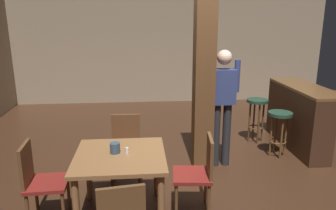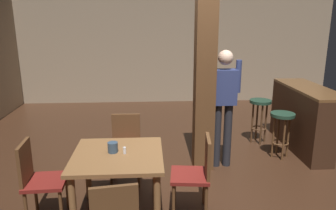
{
  "view_description": "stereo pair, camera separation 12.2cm",
  "coord_description": "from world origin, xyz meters",
  "px_view_note": "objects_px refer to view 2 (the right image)",
  "views": [
    {
      "loc": [
        -0.83,
        -3.95,
        2.14
      ],
      "look_at": [
        -0.46,
        0.18,
        1.04
      ],
      "focal_mm": 35.0,
      "sensor_mm": 36.0,
      "label": 1
    },
    {
      "loc": [
        -0.71,
        -3.96,
        2.14
      ],
      "look_at": [
        -0.46,
        0.18,
        1.04
      ],
      "focal_mm": 35.0,
      "sensor_mm": 36.0,
      "label": 2
    }
  ],
  "objects_px": {
    "dining_table": "(118,164)",
    "standing_person": "(224,101)",
    "napkin_cup": "(113,147)",
    "bar_stool_near": "(282,124)",
    "chair_west": "(38,177)",
    "chair_north": "(126,145)",
    "bar_counter": "(301,118)",
    "bar_stool_mid": "(260,110)",
    "salt_shaker": "(125,150)",
    "chair_east": "(197,171)"
  },
  "relations": [
    {
      "from": "napkin_cup",
      "to": "bar_stool_mid",
      "type": "distance_m",
      "value": 3.11
    },
    {
      "from": "chair_north",
      "to": "bar_stool_mid",
      "type": "bearing_deg",
      "value": 29.23
    },
    {
      "from": "dining_table",
      "to": "bar_stool_mid",
      "type": "height_order",
      "value": "bar_stool_mid"
    },
    {
      "from": "chair_north",
      "to": "napkin_cup",
      "type": "distance_m",
      "value": 0.86
    },
    {
      "from": "chair_east",
      "to": "standing_person",
      "type": "height_order",
      "value": "standing_person"
    },
    {
      "from": "chair_west",
      "to": "bar_counter",
      "type": "distance_m",
      "value": 4.14
    },
    {
      "from": "chair_east",
      "to": "standing_person",
      "type": "relative_size",
      "value": 0.52
    },
    {
      "from": "dining_table",
      "to": "bar_stool_near",
      "type": "distance_m",
      "value": 2.81
    },
    {
      "from": "chair_east",
      "to": "bar_stool_near",
      "type": "height_order",
      "value": "chair_east"
    },
    {
      "from": "bar_counter",
      "to": "chair_east",
      "type": "bearing_deg",
      "value": -138.43
    },
    {
      "from": "dining_table",
      "to": "chair_west",
      "type": "bearing_deg",
      "value": -178.65
    },
    {
      "from": "napkin_cup",
      "to": "bar_stool_mid",
      "type": "height_order",
      "value": "napkin_cup"
    },
    {
      "from": "salt_shaker",
      "to": "bar_counter",
      "type": "xyz_separation_m",
      "value": [
        2.79,
        1.8,
        -0.25
      ]
    },
    {
      "from": "standing_person",
      "to": "bar_stool_near",
      "type": "relative_size",
      "value": 2.36
    },
    {
      "from": "dining_table",
      "to": "chair_north",
      "type": "xyz_separation_m",
      "value": [
        0.03,
        0.85,
        -0.11
      ]
    },
    {
      "from": "napkin_cup",
      "to": "salt_shaker",
      "type": "xyz_separation_m",
      "value": [
        0.13,
        -0.05,
        -0.02
      ]
    },
    {
      "from": "dining_table",
      "to": "standing_person",
      "type": "height_order",
      "value": "standing_person"
    },
    {
      "from": "dining_table",
      "to": "bar_stool_near",
      "type": "bearing_deg",
      "value": 31.16
    },
    {
      "from": "chair_east",
      "to": "salt_shaker",
      "type": "distance_m",
      "value": 0.83
    },
    {
      "from": "chair_east",
      "to": "bar_counter",
      "type": "bearing_deg",
      "value": 41.57
    },
    {
      "from": "chair_north",
      "to": "chair_east",
      "type": "bearing_deg",
      "value": -44.88
    },
    {
      "from": "chair_north",
      "to": "napkin_cup",
      "type": "xyz_separation_m",
      "value": [
        -0.08,
        -0.8,
        0.29
      ]
    },
    {
      "from": "chair_north",
      "to": "salt_shaker",
      "type": "xyz_separation_m",
      "value": [
        0.05,
        -0.85,
        0.27
      ]
    },
    {
      "from": "chair_west",
      "to": "salt_shaker",
      "type": "height_order",
      "value": "chair_west"
    },
    {
      "from": "chair_west",
      "to": "bar_counter",
      "type": "xyz_separation_m",
      "value": [
        3.72,
        1.82,
        0.03
      ]
    },
    {
      "from": "napkin_cup",
      "to": "dining_table",
      "type": "bearing_deg",
      "value": -41.36
    },
    {
      "from": "chair_east",
      "to": "salt_shaker",
      "type": "xyz_separation_m",
      "value": [
        -0.78,
        -0.02,
        0.27
      ]
    },
    {
      "from": "standing_person",
      "to": "dining_table",
      "type": "bearing_deg",
      "value": -139.29
    },
    {
      "from": "napkin_cup",
      "to": "bar_counter",
      "type": "xyz_separation_m",
      "value": [
        2.92,
        1.76,
        -0.26
      ]
    },
    {
      "from": "chair_north",
      "to": "standing_person",
      "type": "relative_size",
      "value": 0.52
    },
    {
      "from": "salt_shaker",
      "to": "bar_stool_mid",
      "type": "bearing_deg",
      "value": 43.82
    },
    {
      "from": "chair_north",
      "to": "salt_shaker",
      "type": "distance_m",
      "value": 0.89
    },
    {
      "from": "chair_east",
      "to": "chair_west",
      "type": "bearing_deg",
      "value": -178.67
    },
    {
      "from": "chair_east",
      "to": "chair_north",
      "type": "bearing_deg",
      "value": 135.12
    },
    {
      "from": "chair_west",
      "to": "chair_north",
      "type": "distance_m",
      "value": 1.23
    },
    {
      "from": "napkin_cup",
      "to": "bar_stool_near",
      "type": "distance_m",
      "value": 2.84
    },
    {
      "from": "chair_east",
      "to": "napkin_cup",
      "type": "distance_m",
      "value": 0.96
    },
    {
      "from": "dining_table",
      "to": "chair_east",
      "type": "height_order",
      "value": "chair_east"
    },
    {
      "from": "bar_counter",
      "to": "bar_stool_near",
      "type": "bearing_deg",
      "value": -143.11
    },
    {
      "from": "standing_person",
      "to": "bar_counter",
      "type": "xyz_separation_m",
      "value": [
        1.46,
        0.59,
        -0.47
      ]
    },
    {
      "from": "napkin_cup",
      "to": "standing_person",
      "type": "distance_m",
      "value": 1.88
    },
    {
      "from": "chair_west",
      "to": "standing_person",
      "type": "height_order",
      "value": "standing_person"
    },
    {
      "from": "dining_table",
      "to": "napkin_cup",
      "type": "xyz_separation_m",
      "value": [
        -0.05,
        0.05,
        0.18
      ]
    },
    {
      "from": "napkin_cup",
      "to": "bar_stool_mid",
      "type": "relative_size",
      "value": 0.15
    },
    {
      "from": "chair_east",
      "to": "bar_stool_near",
      "type": "distance_m",
      "value": 2.1
    },
    {
      "from": "chair_east",
      "to": "napkin_cup",
      "type": "relative_size",
      "value": 7.89
    },
    {
      "from": "chair_north",
      "to": "dining_table",
      "type": "bearing_deg",
      "value": -91.74
    },
    {
      "from": "napkin_cup",
      "to": "bar_counter",
      "type": "bearing_deg",
      "value": 31.02
    },
    {
      "from": "chair_west",
      "to": "bar_stool_mid",
      "type": "relative_size",
      "value": 1.15
    },
    {
      "from": "napkin_cup",
      "to": "chair_north",
      "type": "bearing_deg",
      "value": 84.41
    }
  ]
}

